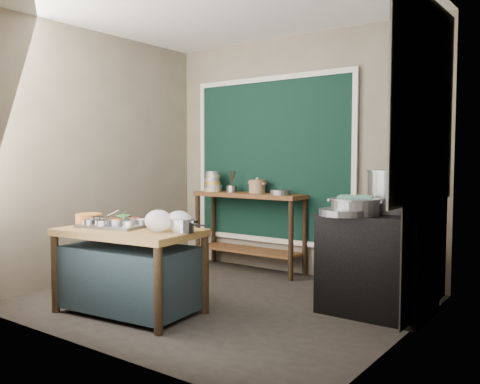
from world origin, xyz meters
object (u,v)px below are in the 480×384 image
Objects in this scene: steamer at (355,207)px; utensil_cup at (232,189)px; stock_pot at (393,191)px; saucepan at (182,226)px; ceramic_crock at (257,187)px; stove_block at (377,265)px; yellow_basin at (89,219)px; condiment_tray at (115,225)px; prep_table at (130,271)px; back_counter at (249,232)px.

utensil_cup is at bearing 155.55° from steamer.
steamer is at bearing -117.61° from stock_pot.
ceramic_crock is at bearing 91.65° from saucepan.
steamer reaches higher than stove_block.
stove_block is 3.67× the size of yellow_basin.
saucepan is 0.47× the size of steamer.
ceramic_crock is (0.37, 0.02, 0.03)m from utensil_cup.
ceramic_crock reaches higher than saucepan.
yellow_basin is at bearing -148.82° from stock_pot.
ceramic_crock is (0.18, 2.04, 0.26)m from condiment_tray.
back_counter is (-0.14, 2.03, 0.10)m from prep_table.
condiment_tray is (-0.07, -2.01, 0.29)m from back_counter.
ceramic_crock is at bearing 85.01° from condiment_tray.
prep_table is 5.09× the size of yellow_basin.
saucepan is 0.99× the size of ceramic_crock.
stove_block is at bearing 30.60° from prep_table.
saucepan is 1.52× the size of utensil_cup.
steamer reaches higher than yellow_basin.
steamer is at bearing 26.01° from yellow_basin.
stove_block is 2.36m from utensil_cup.
yellow_basin is 2.11m from ceramic_crock.
utensil_cup is at bearing 166.33° from stock_pot.
condiment_tray is 2.77× the size of ceramic_crock.
stock_pot is at bearing -15.26° from back_counter.
stock_pot reaches higher than prep_table.
ceramic_crock is at bearing 2.67° from utensil_cup.
saucepan is 2.03m from ceramic_crock.
ceramic_crock reaches higher than steamer.
yellow_basin is (-0.38, 0.01, 0.03)m from condiment_tray.
back_counter is at bearing 77.12° from yellow_basin.
prep_table is 2.80× the size of steamer.
utensil_cup reaches higher than prep_table.
back_counter is 2.05m from steamer.
prep_table is at bearing 177.55° from saucepan.
back_counter is 2.95× the size of stock_pot.
prep_table is at bearing -145.67° from steamer.
stove_block is 0.58m from steamer.
ceramic_crock is at bearing 157.22° from stove_block.
condiment_tray is at bearing -147.01° from stove_block.
stove_block is 2.70m from yellow_basin.
prep_table is at bearing -140.75° from stock_pot.
stove_block is 4.29× the size of ceramic_crock.
ceramic_crock reaches higher than utensil_cup.
stock_pot is (1.86, -0.56, 0.05)m from ceramic_crock.
utensil_cup reaches higher than saucepan.
prep_table is 1.39× the size of stove_block.
back_counter reaches higher than condiment_tray.
stove_block reaches higher than condiment_tray.
prep_table is 0.86× the size of back_counter.
saucepan is at bearing -137.72° from steamer.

